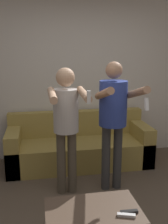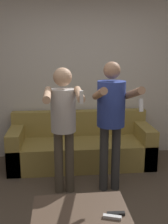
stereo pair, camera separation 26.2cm
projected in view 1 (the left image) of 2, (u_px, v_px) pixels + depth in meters
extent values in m
cube|color=silver|center=(77.00, 76.00, 4.26)|extent=(6.40, 0.06, 2.70)
cube|color=#AD9347|center=(80.00, 153.00, 4.09)|extent=(2.17, 0.78, 0.39)
cube|color=#AD9347|center=(76.00, 123.00, 4.29)|extent=(2.17, 0.16, 0.41)
cube|color=#AD9347|center=(14.00, 150.00, 3.89)|extent=(0.20, 0.78, 0.61)
cube|color=#AD9347|center=(140.00, 142.00, 4.23)|extent=(0.20, 0.78, 0.61)
cylinder|color=brown|center=(61.00, 163.00, 3.23)|extent=(0.11, 0.11, 0.80)
cylinder|color=brown|center=(72.00, 162.00, 3.25)|extent=(0.11, 0.11, 0.80)
cylinder|color=silver|center=(66.00, 111.00, 3.09)|extent=(0.30, 0.30, 0.51)
sphere|color=tan|center=(65.00, 77.00, 3.00)|extent=(0.22, 0.22, 0.22)
cylinder|color=tan|center=(52.00, 95.00, 2.75)|extent=(0.08, 0.53, 0.10)
cylinder|color=tan|center=(84.00, 94.00, 2.81)|extent=(0.08, 0.53, 0.10)
cube|color=white|center=(89.00, 97.00, 2.55)|extent=(0.04, 0.03, 0.13)
cylinder|color=#383838|center=(106.00, 158.00, 3.32)|extent=(0.11, 0.11, 0.85)
cylinder|color=#383838|center=(117.00, 157.00, 3.35)|extent=(0.11, 0.11, 0.85)
cylinder|color=#2D429E|center=(113.00, 103.00, 3.17)|extent=(0.34, 0.34, 0.55)
sphere|color=#A87A5B|center=(114.00, 70.00, 3.08)|extent=(0.20, 0.20, 0.20)
cylinder|color=#A87A5B|center=(104.00, 94.00, 2.84)|extent=(0.08, 0.57, 0.23)
cylinder|color=#A87A5B|center=(137.00, 93.00, 2.90)|extent=(0.08, 0.57, 0.23)
cube|color=white|center=(147.00, 104.00, 2.66)|extent=(0.04, 0.06, 0.13)
cube|color=brown|center=(93.00, 211.00, 2.26)|extent=(0.82, 0.53, 0.04)
cylinder|color=brown|center=(49.00, 221.00, 2.46)|extent=(0.04, 0.04, 0.39)
cylinder|color=brown|center=(125.00, 213.00, 2.59)|extent=(0.04, 0.04, 0.39)
cube|color=white|center=(126.00, 215.00, 2.16)|extent=(0.15, 0.08, 0.02)
cube|color=black|center=(129.00, 212.00, 2.20)|extent=(0.15, 0.04, 0.02)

